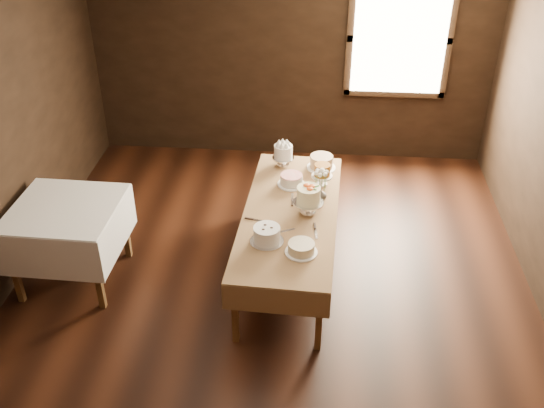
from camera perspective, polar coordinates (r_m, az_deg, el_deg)
The scene contains 19 objects.
floor at distance 5.91m, azimuth -0.16°, elevation -8.83°, with size 5.00×6.00×0.01m, color black.
wall_back at distance 7.84m, azimuth 1.77°, elevation 13.90°, with size 5.00×0.02×2.80m, color black.
window at distance 7.76m, azimuth 11.72°, elevation 14.63°, with size 1.10×0.05×1.30m, color #FFEABF.
display_table at distance 5.88m, azimuth 1.70°, elevation -1.14°, with size 0.98×2.29×0.70m.
side_table at distance 6.05m, azimuth -18.54°, elevation -1.07°, with size 1.00×1.00×0.82m.
cake_meringue at distance 6.57m, azimuth 1.04°, elevation 4.44°, with size 0.26×0.26×0.25m.
cake_speckled at distance 6.57m, azimuth 4.59°, elevation 3.86°, with size 0.31×0.31×0.14m.
cake_lattice at distance 6.26m, azimuth 1.81°, elevation 2.19°, with size 0.32×0.32×0.11m.
cake_caramel at distance 6.25m, azimuth 4.64°, elevation 2.62°, with size 0.21×0.21×0.25m.
cake_flowers at distance 5.78m, azimuth 3.38°, elevation 0.21°, with size 0.31×0.31×0.29m.
cake_swirl at distance 5.41m, azimuth -0.49°, elevation -2.89°, with size 0.30×0.30×0.15m.
cake_cream at distance 5.31m, azimuth 2.72°, elevation -4.11°, with size 0.28×0.28×0.10m.
cake_server_a at distance 5.60m, azimuth 1.43°, elevation -2.45°, with size 0.24×0.03×0.01m, color silver.
cake_server_b at distance 5.56m, azimuth 4.08°, elevation -2.75°, with size 0.24×0.03×0.01m, color silver.
cake_server_c at distance 6.07m, azimuth 1.90°, elevation 0.65°, with size 0.24×0.03×0.01m, color silver.
cake_server_d at distance 6.06m, azimuth 4.65°, elevation 0.44°, with size 0.24×0.03×0.01m, color silver.
cake_server_e at distance 5.72m, azimuth -0.96°, elevation -1.57°, with size 0.24×0.03×0.01m, color silver.
flower_vase at distance 6.01m, azimuth 4.48°, elevation 0.88°, with size 0.13×0.13×0.13m, color #2D2823.
flower_bouquet at distance 5.92m, azimuth 4.55°, elevation 2.40°, with size 0.14×0.14×0.20m, color white, non-canonical shape.
Camera 1 is at (0.39, -4.41, 3.91)m, focal length 40.73 mm.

